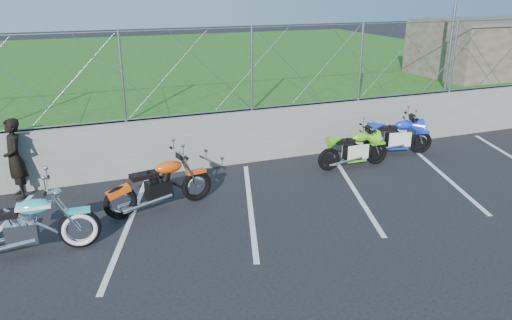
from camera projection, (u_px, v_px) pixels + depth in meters
name	position (u px, v px, depth m)	size (l,w,h in m)	color
ground	(269.00, 226.00, 9.12)	(90.00, 90.00, 0.00)	black
retaining_wall	(213.00, 140.00, 11.98)	(30.00, 0.22, 1.30)	slate
grass_field	(144.00, 75.00, 20.77)	(30.00, 20.00, 1.30)	#1F5115
stone_building	(493.00, 47.00, 16.83)	(5.00, 3.00, 1.80)	brown
chain_link_fence	(211.00, 71.00, 11.44)	(28.00, 0.03, 2.00)	gray
sign_pole	(451.00, 36.00, 14.09)	(0.08, 0.08, 3.00)	gray
parking_lines	(304.00, 196.00, 10.41)	(18.29, 4.31, 0.01)	silver
cruiser_turquoise	(25.00, 229.00, 8.00)	(2.40, 0.76, 1.19)	black
naked_orange	(161.00, 186.00, 9.69)	(2.20, 0.75, 1.11)	black
sportbike_green	(355.00, 151.00, 11.96)	(1.88, 0.67, 0.97)	black
sportbike_blue	(397.00, 138.00, 12.85)	(1.97, 0.70, 1.03)	black
person_standing	(15.00, 159.00, 10.14)	(0.61, 0.40, 1.67)	black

